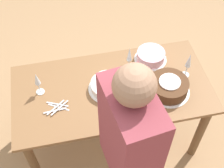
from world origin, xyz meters
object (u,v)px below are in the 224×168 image
Objects in this scene: wine_glass_far at (129,56)px; wine_glass_extra at (37,80)px; person_cutting at (129,150)px; wine_glass_near at (189,61)px; cake_back_decorated at (151,56)px; cake_center_white at (108,86)px; cake_front_chocolate at (169,86)px.

wine_glass_far is 1.09× the size of wine_glass_extra.
wine_glass_far is at bearing 7.29° from wine_glass_extra.
person_cutting is (-0.22, -0.84, 0.14)m from wine_glass_far.
person_cutting is (0.50, -0.75, 0.15)m from wine_glass_extra.
wine_glass_near is 1.11× the size of wine_glass_extra.
wine_glass_far reaches higher than cake_back_decorated.
cake_back_decorated is (0.40, 0.23, 0.01)m from cake_center_white.
person_cutting reaches higher than wine_glass_near.
person_cutting is (-0.46, -0.56, 0.24)m from cake_front_chocolate.
wine_glass_near is (0.23, -0.22, 0.12)m from cake_back_decorated.
wine_glass_near is at bearing 0.76° from cake_center_white.
wine_glass_near reaches higher than cake_front_chocolate.
cake_back_decorated is at bearing 135.96° from wine_glass_near.
wine_glass_far reaches higher than wine_glass_extra.
wine_glass_far is (-0.24, 0.28, 0.10)m from cake_front_chocolate.
cake_back_decorated is at bearing -33.02° from person_cutting.
person_cutting is at bearing -91.30° from cake_center_white.
cake_center_white is 1.30× the size of wine_glass_far.
wine_glass_near reaches higher than wine_glass_extra.
cake_back_decorated is 1.02m from person_cutting.
person_cutting reaches higher than wine_glass_extra.
wine_glass_extra reaches higher than cake_front_chocolate.
wine_glass_far is at bearing 159.93° from wine_glass_near.
wine_glass_near is 1.14m from wine_glass_extra.
cake_center_white is 1.28× the size of wine_glass_near.
cake_front_chocolate is 1.42× the size of wine_glass_far.
wine_glass_far is 0.88m from person_cutting.
wine_glass_far is at bearing -163.05° from cake_back_decorated.
cake_back_decorated is 0.93m from wine_glass_extra.
wine_glass_extra is (-1.14, 0.06, -0.01)m from wine_glass_near.
cake_front_chocolate is (0.44, -0.12, 0.02)m from cake_center_white.
wine_glass_near is (0.19, 0.12, 0.10)m from cake_front_chocolate.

